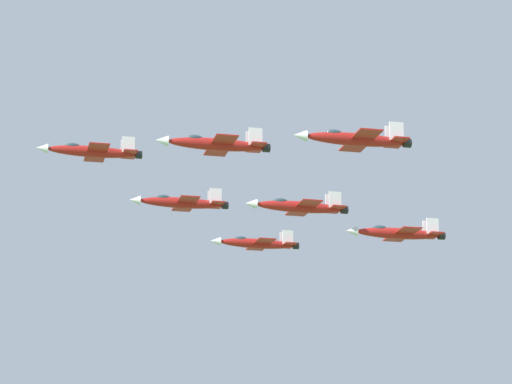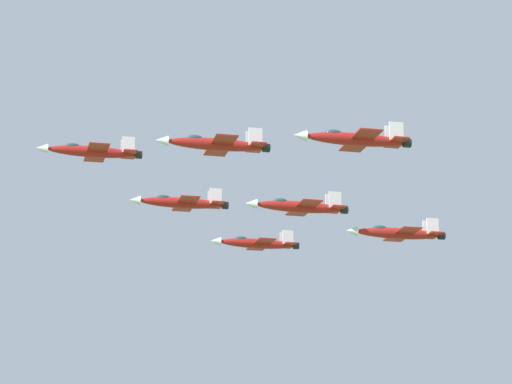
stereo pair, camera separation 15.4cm
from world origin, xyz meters
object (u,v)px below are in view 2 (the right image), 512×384
jet_left_outer (355,139)px  jet_slot_rear (299,206)px  jet_lead (92,151)px  jet_left_wingman (216,144)px  jet_right_wingman (181,202)px  jet_right_outer (257,243)px  jet_trailing (398,233)px

jet_left_outer → jet_slot_rear: jet_left_outer is taller
jet_lead → jet_left_wingman: size_ratio=0.96×
jet_right_wingman → jet_right_outer: size_ratio=1.01×
jet_left_wingman → jet_left_outer: jet_left_wingman is taller
jet_right_wingman → jet_right_outer: bearing=-139.1°
jet_left_outer → jet_slot_rear: 28.75m
jet_right_wingman → jet_left_outer: (45.85, -5.33, -0.82)m
jet_lead → jet_left_outer: 44.45m
jet_lead → jet_slot_rear: (15.84, 29.74, -6.87)m
jet_trailing → jet_left_outer: bearing=60.3°
jet_left_wingman → jet_trailing: 37.56m
jet_lead → jet_left_wingman: jet_lead is taller
jet_slot_rear → jet_left_outer: bearing=89.1°
jet_slot_rear → jet_right_outer: bearing=-91.0°
jet_right_outer → jet_trailing: 33.44m
jet_right_wingman → jet_lead: bearing=40.9°
jet_left_wingman → jet_left_outer: (20.56, 8.14, -2.43)m
jet_lead → jet_trailing: jet_lead is taller
jet_right_wingman → jet_trailing: 37.24m
jet_right_outer → jet_slot_rear: (25.28, -13.47, -0.20)m
jet_left_outer → jet_trailing: jet_left_outer is taller
jet_left_outer → jet_trailing: size_ratio=0.99×
jet_left_wingman → jet_slot_rear: 22.65m
jet_left_wingman → jet_right_outer: size_ratio=1.01×
jet_right_wingman → jet_slot_rear: (20.56, 8.14, -3.29)m
jet_slot_rear → jet_lead: bearing=-1.0°
jet_left_wingman → jet_slot_rear: size_ratio=0.99×
jet_left_wingman → jet_right_outer: bearing=-110.8°
jet_right_wingman → jet_left_wingman: bearing=90.6°
jet_left_outer → jet_slot_rear: (-25.28, 13.47, -2.47)m
jet_left_outer → jet_right_outer: jet_left_outer is taller
jet_lead → jet_right_wingman: bearing=-139.4°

